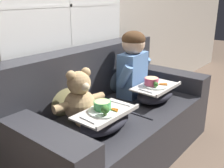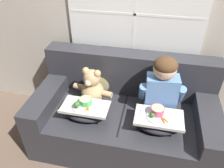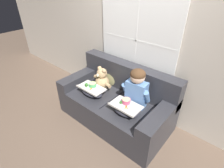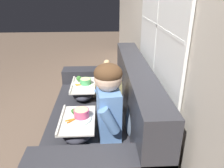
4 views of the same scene
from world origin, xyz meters
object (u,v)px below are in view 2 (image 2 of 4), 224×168
at_px(child_figure, 163,84).
at_px(throw_pillow_behind_child, 161,86).
at_px(teddy_bear, 92,89).
at_px(lap_tray_child, 158,122).
at_px(lap_tray_teddy, 86,111).
at_px(couch, 124,115).
at_px(throw_pillow_behind_teddy, 98,78).

bearing_deg(child_figure, throw_pillow_behind_child, 90.03).
height_order(teddy_bear, lap_tray_child, teddy_bear).
xyz_separation_m(teddy_bear, lap_tray_teddy, (0.00, -0.25, -0.09)).
xyz_separation_m(throw_pillow_behind_child, teddy_bear, (-0.70, -0.21, 0.01)).
relative_size(throw_pillow_behind_child, lap_tray_teddy, 0.79).
height_order(throw_pillow_behind_child, child_figure, child_figure).
relative_size(couch, throw_pillow_behind_child, 5.10).
relative_size(child_figure, lap_tray_teddy, 1.35).
bearing_deg(lap_tray_teddy, teddy_bear, 90.09).
height_order(couch, lap_tray_teddy, couch).
bearing_deg(couch, child_figure, 2.19).
bearing_deg(child_figure, throw_pillow_behind_teddy, 163.55).
relative_size(couch, throw_pillow_behind_teddy, 4.95).
height_order(throw_pillow_behind_child, lap_tray_teddy, throw_pillow_behind_child).
height_order(child_figure, lap_tray_teddy, child_figure).
xyz_separation_m(couch, lap_tray_child, (0.35, -0.24, 0.20)).
distance_m(child_figure, teddy_bear, 0.72).
distance_m(throw_pillow_behind_teddy, lap_tray_child, 0.84).
distance_m(throw_pillow_behind_teddy, lap_tray_teddy, 0.46).
relative_size(teddy_bear, lap_tray_teddy, 0.97).
xyz_separation_m(child_figure, lap_tray_child, (-0.00, -0.25, -0.25)).
relative_size(throw_pillow_behind_child, child_figure, 0.59).
distance_m(couch, child_figure, 0.57).
xyz_separation_m(child_figure, teddy_bear, (-0.70, -0.00, -0.16)).
height_order(child_figure, teddy_bear, child_figure).
bearing_deg(lap_tray_teddy, throw_pillow_behind_child, 33.28).
height_order(couch, lap_tray_child, couch).
height_order(throw_pillow_behind_child, teddy_bear, teddy_bear).
bearing_deg(throw_pillow_behind_teddy, lap_tray_child, -33.30).
height_order(couch, teddy_bear, couch).
relative_size(couch, lap_tray_child, 4.18).
bearing_deg(child_figure, lap_tray_child, -90.39).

